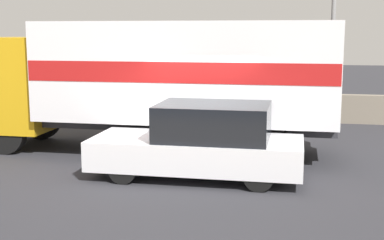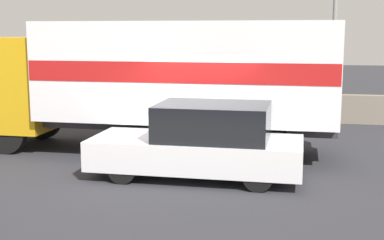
% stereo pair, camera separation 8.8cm
% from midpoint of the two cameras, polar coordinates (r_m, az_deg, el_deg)
% --- Properties ---
extents(ground_plane, '(80.00, 80.00, 0.00)m').
position_cam_midpoint_polar(ground_plane, '(11.21, 0.17, -6.18)').
color(ground_plane, '#2D2D33').
extents(stone_wall_backdrop, '(60.00, 0.35, 0.95)m').
position_cam_midpoint_polar(stone_wall_backdrop, '(18.55, 4.93, 1.51)').
color(stone_wall_backdrop, gray).
rests_on(stone_wall_backdrop, ground_plane).
extents(street_lamp, '(0.56, 0.28, 6.51)m').
position_cam_midpoint_polar(street_lamp, '(17.65, 15.18, 11.64)').
color(street_lamp, gray).
rests_on(street_lamp, ground_plane).
extents(box_truck, '(8.92, 2.61, 3.25)m').
position_cam_midpoint_polar(box_truck, '(13.30, -3.02, 4.72)').
color(box_truck, gold).
rests_on(box_truck, ground_plane).
extents(car_hatchback, '(4.37, 1.81, 1.55)m').
position_cam_midpoint_polar(car_hatchback, '(11.10, 1.32, -2.37)').
color(car_hatchback, silver).
rests_on(car_hatchback, ground_plane).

